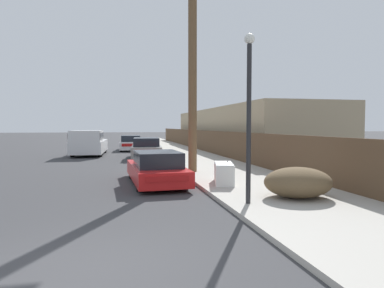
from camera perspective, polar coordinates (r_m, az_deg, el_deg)
name	(u,v)px	position (r m, az deg, el deg)	size (l,w,h in m)	color
ground_plane	(79,277)	(5.27, -18.32, -20.36)	(220.00, 220.00, 0.00)	#38383A
sidewalk_curb	(175,150)	(28.78, -2.86, -1.00)	(4.20, 63.00, 0.12)	#ADA89E
discarded_fridge	(224,173)	(11.77, 5.32, -4.86)	(0.96, 1.66, 0.72)	silver
parked_sports_car_red	(156,169)	(12.36, -5.98, -4.11)	(1.91, 4.57, 1.19)	red
car_parked_mid	(146,149)	(22.18, -7.61, -0.76)	(2.18, 4.46, 1.32)	gray
car_parked_far	(131,143)	(29.57, -10.13, 0.12)	(2.02, 4.54, 1.28)	silver
pickup_truck	(89,143)	(25.08, -16.83, 0.18)	(2.36, 5.74, 1.77)	silver
utility_pole	(193,61)	(14.88, 0.09, 13.60)	(1.80, 0.37, 9.22)	brown
street_lamp	(249,105)	(8.71, 9.47, 6.48)	(0.26, 0.26, 4.24)	#232326
brush_pile	(298,182)	(9.85, 17.24, -6.12)	(1.88, 1.60, 0.83)	brown
wooden_fence	(202,140)	(27.64, 1.65, 0.63)	(0.08, 41.34, 1.61)	brown
building_right_house	(239,130)	(30.12, 7.88, 2.39)	(6.00, 23.56, 3.51)	tan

